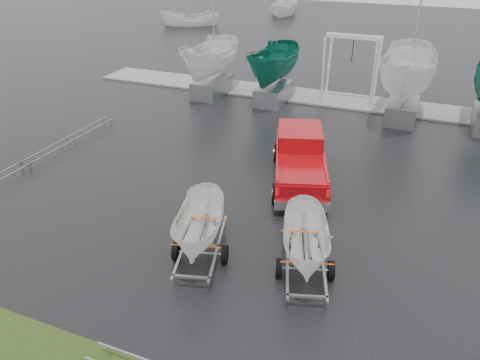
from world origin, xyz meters
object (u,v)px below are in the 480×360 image
pickup_truck (300,156)px  boat_hoist (352,59)px  trailer_hitched (309,209)px  trailer_parked (199,195)px

pickup_truck → boat_hoist: boat_hoist is taller
trailer_hitched → trailer_parked: (-3.35, -0.49, 0.02)m
trailer_hitched → trailer_parked: 3.38m
trailer_parked → pickup_truck: bearing=62.5°
trailer_parked → trailer_hitched: bearing=-7.5°
pickup_truck → trailer_parked: trailer_parked is taller
pickup_truck → trailer_parked: size_ratio=1.46×
pickup_truck → trailer_parked: 6.95m
pickup_truck → boat_hoist: size_ratio=1.53×
pickup_truck → trailer_hitched: size_ratio=1.48×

